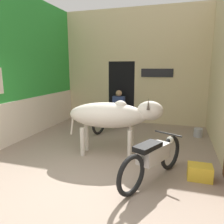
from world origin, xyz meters
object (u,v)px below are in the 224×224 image
at_px(motorcycle_near, 153,157).
at_px(cow, 113,115).
at_px(plastic_stool, 127,118).
at_px(crate, 200,172).
at_px(bucket, 198,133).
at_px(motorcycle_far, 109,117).
at_px(shopkeeper_seated, 118,107).

bearing_deg(motorcycle_near, cow, 137.96).
xyz_separation_m(motorcycle_near, plastic_stool, (-1.42, 3.95, -0.23)).
distance_m(cow, crate, 2.17).
distance_m(motorcycle_near, crate, 0.95).
xyz_separation_m(cow, bucket, (2.06, 2.08, -0.84)).
bearing_deg(crate, motorcycle_far, 134.43).
relative_size(cow, motorcycle_near, 1.21).
bearing_deg(motorcycle_far, cow, -69.96).
xyz_separation_m(plastic_stool, crate, (2.26, -3.65, -0.09)).
distance_m(motorcycle_far, plastic_stool, 1.05).
bearing_deg(motorcycle_near, crate, 20.08).
bearing_deg(cow, bucket, 45.27).
relative_size(cow, plastic_stool, 5.27).
height_order(cow, plastic_stool, cow).
bearing_deg(cow, plastic_stool, 96.84).
relative_size(cow, shopkeeper_seated, 1.78).
bearing_deg(motorcycle_far, bucket, 0.70).
bearing_deg(motorcycle_far, plastic_stool, 67.74).
xyz_separation_m(crate, bucket, (0.16, 2.73, -0.01)).
relative_size(cow, motorcycle_far, 1.17).
bearing_deg(shopkeeper_seated, cow, -77.04).
xyz_separation_m(motorcycle_far, shopkeeper_seated, (0.10, 0.76, 0.21)).
relative_size(motorcycle_far, bucket, 7.37).
xyz_separation_m(motorcycle_near, bucket, (1.00, 3.04, -0.33)).
xyz_separation_m(motorcycle_near, crate, (0.84, 0.31, -0.32)).
bearing_deg(shopkeeper_seated, bucket, -14.99).
xyz_separation_m(shopkeeper_seated, bucket, (2.71, -0.73, -0.53)).
height_order(motorcycle_far, shopkeeper_seated, shopkeeper_seated).
bearing_deg(motorcycle_far, crate, -45.57).
distance_m(cow, shopkeeper_seated, 2.90).
xyz_separation_m(motorcycle_near, motorcycle_far, (-1.81, 3.01, -0.01)).
distance_m(cow, motorcycle_near, 1.52).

